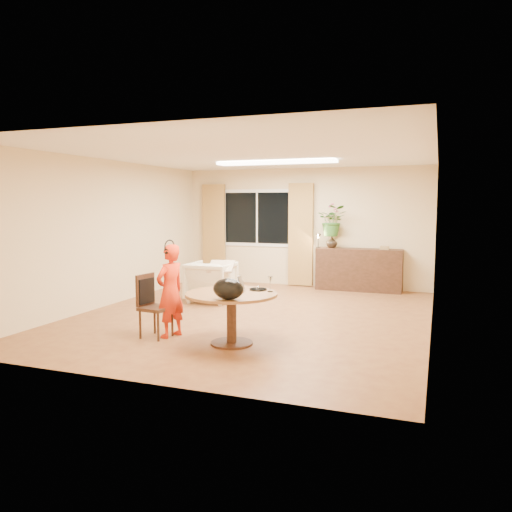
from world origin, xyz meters
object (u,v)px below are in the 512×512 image
Objects in this scene: child at (170,291)px; armchair at (211,282)px; dining_chair at (156,306)px; sideboard at (359,270)px; dining_table at (232,304)px.

child is 1.55× the size of armchair.
dining_chair is 0.49× the size of sideboard.
armchair is (-0.55, 2.46, -0.26)m from child.
dining_table is 0.67× the size of sideboard.
child reaches higher than sideboard.
child reaches higher than dining_chair.
dining_table is 0.94m from child.
dining_table is 2.93m from armchair.
sideboard is at bearing 174.44° from child.
dining_chair is at bearing -113.48° from sideboard.
armchair is 0.46× the size of sideboard.
armchair is at bearing -138.69° from sideboard.
sideboard reaches higher than armchair.
child is at bearing -112.16° from sideboard.
dining_chair reaches higher than armchair.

